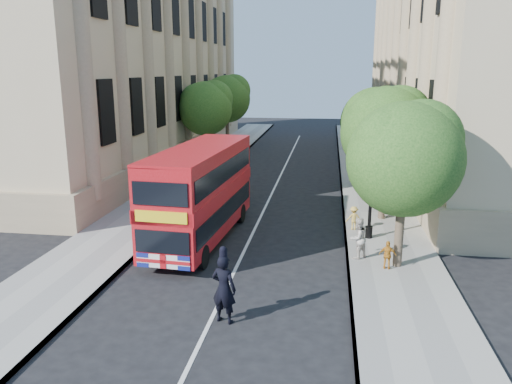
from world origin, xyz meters
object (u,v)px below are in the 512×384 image
at_px(lamp_post, 372,183).
at_px(box_van, 214,174).
at_px(woman_pedestrian, 358,238).
at_px(police_constable, 224,289).
at_px(double_decker_bus, 201,191).

relative_size(lamp_post, box_van, 0.94).
xyz_separation_m(lamp_post, woman_pedestrian, (-0.60, -2.44, -1.61)).
xyz_separation_m(police_constable, woman_pedestrian, (4.00, 5.33, -0.12)).
relative_size(police_constable, woman_pedestrian, 1.30).
bearing_deg(box_van, lamp_post, -34.31).
bearing_deg(woman_pedestrian, lamp_post, -145.92).
xyz_separation_m(double_decker_bus, woman_pedestrian, (6.39, -1.45, -1.25)).
distance_m(double_decker_bus, box_van, 6.44).
bearing_deg(double_decker_bus, woman_pedestrian, -8.90).
bearing_deg(double_decker_bus, police_constable, -66.70).
bearing_deg(police_constable, double_decker_bus, -54.40).
relative_size(lamp_post, police_constable, 2.54).
distance_m(double_decker_bus, police_constable, 7.27).
distance_m(lamp_post, double_decker_bus, 7.06).
bearing_deg(lamp_post, box_van, 145.89).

